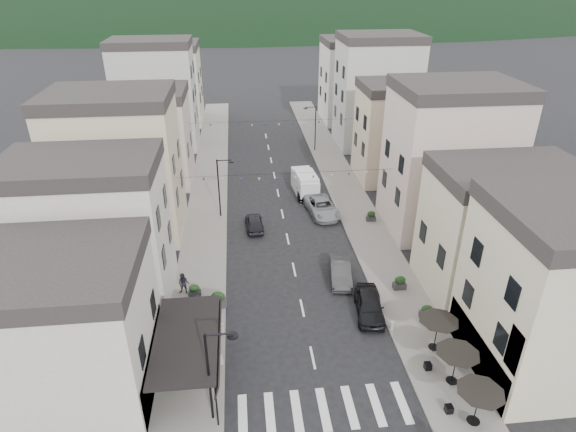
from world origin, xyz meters
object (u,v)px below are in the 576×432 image
Objects in this scene: parked_car_c at (322,207)px; parked_car_d at (306,188)px; pedestrian_b at (184,284)px; delivery_van at (305,183)px; parked_car_e at (254,223)px; pedestrian_a at (199,306)px; parked_car_a at (369,305)px; parked_car_b at (340,271)px.

parked_car_d is at bearing 93.35° from parked_car_c.
delivery_van is at bearing 67.94° from pedestrian_b.
parked_car_c is at bearing -163.58° from parked_car_e.
pedestrian_b is at bearing 115.55° from pedestrian_a.
parked_car_e is (-6.77, -2.34, -0.11)m from parked_car_c.
parked_car_d is 22.14m from pedestrian_a.
pedestrian_b is (-13.17, 3.70, 0.19)m from parked_car_a.
parked_car_b is 0.83× the size of delivery_van.
parked_car_c is (0.44, 11.26, 0.04)m from parked_car_b.
parked_car_a reaches higher than parked_car_e.
parked_car_b is at bearing -99.72° from parked_car_c.
pedestrian_a reaches higher than parked_car_a.
parked_car_a reaches higher than parked_car_d.
pedestrian_a is (-4.42, -12.46, 0.35)m from parked_car_e.
pedestrian_b is at bearing 56.87° from parked_car_e.
parked_car_a reaches higher than parked_car_b.
parked_car_d is at bearing -82.50° from delivery_van.
parked_car_b is at bearing 122.73° from parked_car_e.
parked_car_a is 20.57m from parked_car_d.
parked_car_c is 3.23× the size of pedestrian_b.
parked_car_a is at bearing -90.15° from delivery_van.
parked_car_a is at bearing -84.74° from parked_car_d.
pedestrian_a reaches higher than pedestrian_b.
parked_car_c is 1.04× the size of delivery_van.
pedestrian_b reaches higher than parked_car_e.
parked_car_c is 18.56m from pedestrian_a.
delivery_van reaches higher than parked_car_a.
parked_car_c is 3.12× the size of pedestrian_a.
pedestrian_b is at bearing -128.81° from delivery_van.
parked_car_a is 1.04× the size of parked_car_b.
parked_car_d is 20.38m from pedestrian_b.
delivery_van is at bearing 98.88° from parked_car_b.
parked_car_e is 9.40m from delivery_van.
parked_car_d reaches higher than parked_car_c.
delivery_van is at bearing 102.17° from parked_car_a.
parked_car_d reaches higher than parked_car_b.
parked_car_e is 2.26× the size of pedestrian_b.
parked_car_e is at bearing 71.45° from pedestrian_b.
parked_car_e is 13.23m from pedestrian_a.
delivery_van is 22.31m from pedestrian_a.
parked_car_a is 4.57m from parked_car_b.
pedestrian_a is at bearing 67.83° from parked_car_e.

